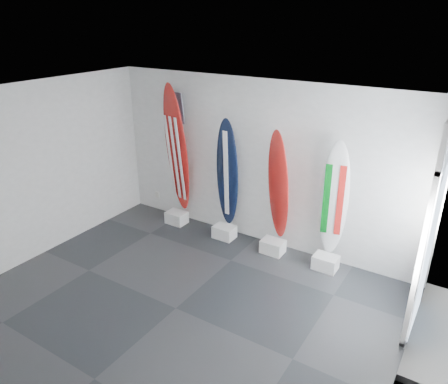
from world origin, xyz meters
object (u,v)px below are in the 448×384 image
Objects in this scene: surfboard_navy at (227,174)px; surfboard_swiss at (278,186)px; surfboard_usa at (177,150)px; surfboard_italy at (334,200)px.

surfboard_navy reaches higher than surfboard_swiss.
surfboard_navy is at bearing 10.33° from surfboard_usa.
surfboard_navy is at bearing -162.95° from surfboard_swiss.
surfboard_swiss is 0.98m from surfboard_italy.
surfboard_usa is at bearing 168.66° from surfboard_italy.
surfboard_usa is 1.19m from surfboard_navy.
surfboard_italy is (2.01, 0.00, -0.04)m from surfboard_navy.
surfboard_navy is 1.02× the size of surfboard_swiss.
surfboard_italy is at bearing 2.19° from surfboard_navy.
surfboard_usa is 3.18m from surfboard_italy.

